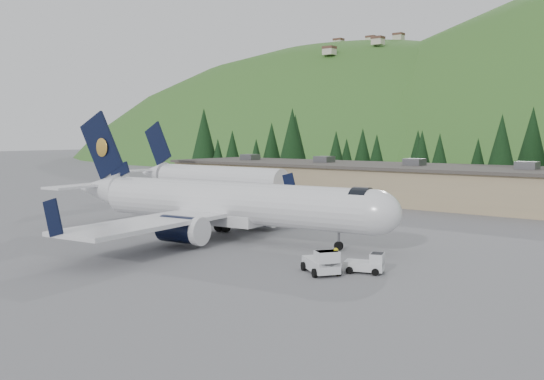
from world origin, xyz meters
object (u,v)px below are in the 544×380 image
Objects in this scene: baggage_tug_b at (323,263)px; ramp_worker at (336,262)px; second_airliner at (205,177)px; baggage_tug_a at (368,264)px; airliner at (222,203)px; terminal_building at (382,182)px.

baggage_tug_b is 1.89× the size of ramp_worker.
second_airliner is 49.28m from ramp_worker.
airliner is at bearing 146.77° from baggage_tug_a.
terminal_building reaches higher than baggage_tug_b.
airliner is at bearing -168.04° from baggage_tug_b.
terminal_building is (19.91, 16.00, -0.70)m from second_airliner.
baggage_tug_b is at bearing -2.46° from ramp_worker.
ramp_worker is at bearing -141.91° from baggage_tug_a.
airliner reaches higher than terminal_building.
baggage_tug_b is at bearing -66.57° from terminal_building.
airliner is 38.33m from terminal_building.
ramp_worker is (40.17, -28.44, -2.38)m from second_airliner.
terminal_building reaches higher than baggage_tug_a.
terminal_building is at bearing 97.40° from baggage_tug_a.
baggage_tug_b reaches higher than baggage_tug_a.
second_airliner is at bearing 178.81° from baggage_tug_b.
baggage_tug_a is 0.81× the size of baggage_tug_b.
second_airliner is 25.55m from terminal_building.
airliner is 18.27m from baggage_tug_a.
second_airliner is at bearing -49.60° from ramp_worker.
baggage_tug_a is at bearing -20.41° from airliner.
ramp_worker is (-1.29, -2.03, 0.32)m from baggage_tug_a.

